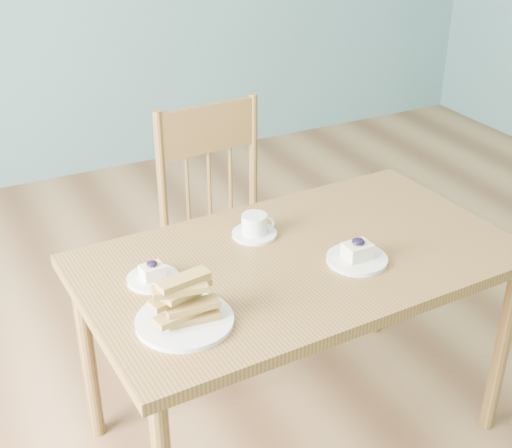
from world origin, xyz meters
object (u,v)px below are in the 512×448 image
object	(u,v)px
dining_table	(299,275)
dining_chair	(227,229)
cheesecake_plate_near	(357,256)
biscotti_plate	(184,308)
coffee_cup	(255,227)
cheesecake_plate_far	(153,276)

from	to	relation	value
dining_table	dining_chair	distance (m)	0.59
cheesecake_plate_near	biscotti_plate	bearing A→B (deg)	-174.78
cheesecake_plate_near	coffee_cup	size ratio (longest dim) A/B	1.28
coffee_cup	cheesecake_plate_far	bearing A→B (deg)	-143.24
cheesecake_plate_far	coffee_cup	size ratio (longest dim) A/B	1.04
dining_chair	coffee_cup	size ratio (longest dim) A/B	6.68
cheesecake_plate_near	coffee_cup	distance (m)	0.33
dining_table	cheesecake_plate_near	world-z (taller)	cheesecake_plate_near
biscotti_plate	cheesecake_plate_far	bearing A→B (deg)	90.80
dining_table	dining_chair	world-z (taller)	dining_chair
dining_chair	dining_table	bearing A→B (deg)	-95.71
dining_table	cheesecake_plate_far	xyz separation A→B (m)	(-0.42, 0.07, 0.08)
dining_chair	coffee_cup	bearing A→B (deg)	-105.14
dining_chair	coffee_cup	distance (m)	0.48
dining_chair	cheesecake_plate_far	world-z (taller)	dining_chair
dining_table	biscotti_plate	world-z (taller)	biscotti_plate
coffee_cup	dining_chair	bearing A→B (deg)	98.78
dining_table	biscotti_plate	size ratio (longest dim) A/B	5.21
cheesecake_plate_far	coffee_cup	bearing A→B (deg)	15.15
cheesecake_plate_near	cheesecake_plate_far	distance (m)	0.57
dining_table	cheesecake_plate_far	size ratio (longest dim) A/B	9.02
dining_chair	cheesecake_plate_far	distance (m)	0.71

